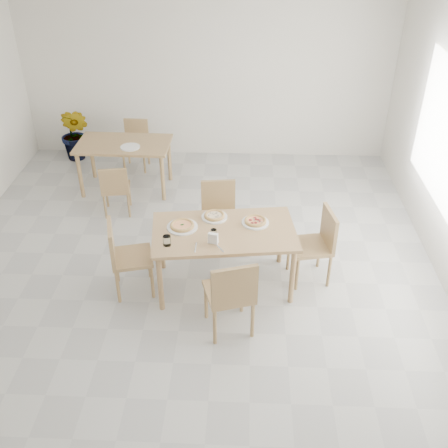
{
  "coord_description": "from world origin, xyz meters",
  "views": [
    {
      "loc": [
        0.65,
        -4.85,
        3.93
      ],
      "look_at": [
        0.45,
        -0.07,
        0.83
      ],
      "focal_mm": 42.0,
      "sensor_mm": 36.0,
      "label": 1
    }
  ],
  "objects_px": {
    "main_table": "(224,236)",
    "pizza_margherita": "(182,225)",
    "second_table": "(124,149)",
    "chair_back_s": "(115,187)",
    "plate_margherita": "(182,227)",
    "plate_pepperoni": "(255,222)",
    "chair_south": "(231,292)",
    "pizza_mushroom": "(214,215)",
    "potted_plant": "(75,134)",
    "tumbler_b": "(214,233)",
    "tumbler_a": "(167,241)",
    "chair_east": "(318,241)",
    "plate_mushroom": "(214,217)",
    "plate_empty": "(130,147)",
    "napkin_holder": "(213,239)",
    "chair_back_n": "(136,141)",
    "pizza_pepperoni": "(255,221)",
    "chair_north": "(219,210)",
    "chair_west": "(124,253)"
  },
  "relations": [
    {
      "from": "chair_north",
      "to": "plate_margherita",
      "type": "relative_size",
      "value": 2.54
    },
    {
      "from": "plate_mushroom",
      "to": "main_table",
      "type": "bearing_deg",
      "value": -64.9
    },
    {
      "from": "main_table",
      "to": "tumbler_b",
      "type": "relative_size",
      "value": 19.54
    },
    {
      "from": "main_table",
      "to": "pizza_margherita",
      "type": "bearing_deg",
      "value": 168.5
    },
    {
      "from": "chair_east",
      "to": "pizza_margherita",
      "type": "xyz_separation_m",
      "value": [
        -1.53,
        -0.14,
        0.26
      ]
    },
    {
      "from": "second_table",
      "to": "chair_back_s",
      "type": "height_order",
      "value": "chair_back_s"
    },
    {
      "from": "potted_plant",
      "to": "plate_mushroom",
      "type": "bearing_deg",
      "value": -49.91
    },
    {
      "from": "pizza_mushroom",
      "to": "potted_plant",
      "type": "xyz_separation_m",
      "value": [
        -2.49,
        2.96,
        -0.32
      ]
    },
    {
      "from": "plate_mushroom",
      "to": "chair_back_n",
      "type": "height_order",
      "value": "chair_back_n"
    },
    {
      "from": "chair_back_s",
      "to": "chair_back_n",
      "type": "relative_size",
      "value": 0.97
    },
    {
      "from": "tumbler_a",
      "to": "plate_empty",
      "type": "height_order",
      "value": "tumbler_a"
    },
    {
      "from": "tumbler_b",
      "to": "second_table",
      "type": "bearing_deg",
      "value": 121.87
    },
    {
      "from": "chair_east",
      "to": "pizza_margherita",
      "type": "bearing_deg",
      "value": -95.99
    },
    {
      "from": "tumbler_a",
      "to": "potted_plant",
      "type": "xyz_separation_m",
      "value": [
        -2.03,
        3.52,
        -0.34
      ]
    },
    {
      "from": "tumbler_a",
      "to": "pizza_pepperoni",
      "type": "bearing_deg",
      "value": 26.54
    },
    {
      "from": "chair_south",
      "to": "pizza_margherita",
      "type": "bearing_deg",
      "value": -72.42
    },
    {
      "from": "chair_east",
      "to": "potted_plant",
      "type": "distance_m",
      "value": 4.78
    },
    {
      "from": "plate_margherita",
      "to": "plate_pepperoni",
      "type": "relative_size",
      "value": 1.12
    },
    {
      "from": "tumbler_a",
      "to": "chair_back_s",
      "type": "xyz_separation_m",
      "value": [
        -0.98,
        1.78,
        -0.36
      ]
    },
    {
      "from": "pizza_pepperoni",
      "to": "second_table",
      "type": "relative_size",
      "value": 0.23
    },
    {
      "from": "plate_margherita",
      "to": "plate_empty",
      "type": "xyz_separation_m",
      "value": [
        -0.99,
        2.07,
        0.0
      ]
    },
    {
      "from": "chair_west",
      "to": "chair_back_s",
      "type": "relative_size",
      "value": 1.17
    },
    {
      "from": "plate_pepperoni",
      "to": "chair_back_s",
      "type": "relative_size",
      "value": 0.4
    },
    {
      "from": "napkin_holder",
      "to": "chair_back_s",
      "type": "distance_m",
      "value": 2.3
    },
    {
      "from": "chair_north",
      "to": "pizza_mushroom",
      "type": "distance_m",
      "value": 0.63
    },
    {
      "from": "chair_south",
      "to": "pizza_margherita",
      "type": "relative_size",
      "value": 3.33
    },
    {
      "from": "plate_empty",
      "to": "tumbler_b",
      "type": "bearing_deg",
      "value": -58.81
    },
    {
      "from": "main_table",
      "to": "pizza_mushroom",
      "type": "distance_m",
      "value": 0.3
    },
    {
      "from": "main_table",
      "to": "chair_south",
      "type": "xyz_separation_m",
      "value": [
        0.11,
        -0.79,
        -0.13
      ]
    },
    {
      "from": "napkin_holder",
      "to": "chair_back_s",
      "type": "relative_size",
      "value": 0.17
    },
    {
      "from": "chair_south",
      "to": "potted_plant",
      "type": "relative_size",
      "value": 1.01
    },
    {
      "from": "napkin_holder",
      "to": "chair_back_s",
      "type": "xyz_separation_m",
      "value": [
        -1.46,
        1.74,
        -0.37
      ]
    },
    {
      "from": "main_table",
      "to": "plate_empty",
      "type": "bearing_deg",
      "value": 117.51
    },
    {
      "from": "chair_south",
      "to": "plate_margherita",
      "type": "relative_size",
      "value": 2.73
    },
    {
      "from": "tumbler_a",
      "to": "chair_east",
      "type": "bearing_deg",
      "value": 16.1
    },
    {
      "from": "chair_west",
      "to": "plate_empty",
      "type": "relative_size",
      "value": 3.18
    },
    {
      "from": "plate_margherita",
      "to": "plate_pepperoni",
      "type": "bearing_deg",
      "value": 8.97
    },
    {
      "from": "main_table",
      "to": "second_table",
      "type": "bearing_deg",
      "value": 117.94
    },
    {
      "from": "chair_north",
      "to": "chair_back_s",
      "type": "xyz_separation_m",
      "value": [
        -1.47,
        0.66,
        -0.06
      ]
    },
    {
      "from": "chair_back_s",
      "to": "tumbler_b",
      "type": "bearing_deg",
      "value": 123.28
    },
    {
      "from": "potted_plant",
      "to": "plate_margherita",
      "type": "bearing_deg",
      "value": -55.97
    },
    {
      "from": "chair_east",
      "to": "chair_back_s",
      "type": "relative_size",
      "value": 1.17
    },
    {
      "from": "pizza_margherita",
      "to": "main_table",
      "type": "bearing_deg",
      "value": -4.39
    },
    {
      "from": "tumbler_b",
      "to": "pizza_margherita",
      "type": "bearing_deg",
      "value": 156.72
    },
    {
      "from": "chair_south",
      "to": "tumbler_b",
      "type": "xyz_separation_m",
      "value": [
        -0.21,
        0.68,
        0.25
      ]
    },
    {
      "from": "main_table",
      "to": "second_table",
      "type": "distance_m",
      "value": 2.76
    },
    {
      "from": "plate_mushroom",
      "to": "potted_plant",
      "type": "distance_m",
      "value": 3.88
    },
    {
      "from": "chair_back_n",
      "to": "chair_back_s",
      "type": "bearing_deg",
      "value": -88.21
    },
    {
      "from": "chair_back_n",
      "to": "plate_mushroom",
      "type": "bearing_deg",
      "value": -60.39
    },
    {
      "from": "chair_south",
      "to": "pizza_margherita",
      "type": "height_order",
      "value": "chair_south"
    }
  ]
}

